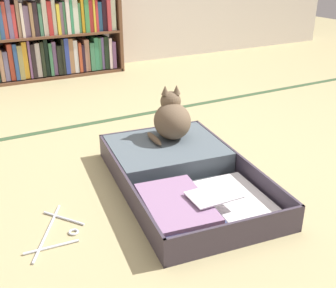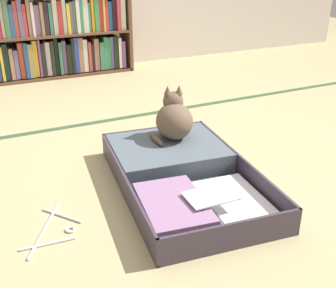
{
  "view_description": "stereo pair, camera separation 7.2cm",
  "coord_description": "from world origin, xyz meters",
  "views": [
    {
      "loc": [
        -1.02,
        -1.53,
        1.01
      ],
      "look_at": [
        -0.19,
        0.02,
        0.21
      ],
      "focal_mm": 44.44,
      "sensor_mm": 36.0,
      "label": 1
    },
    {
      "loc": [
        -0.95,
        -1.56,
        1.01
      ],
      "look_at": [
        -0.19,
        0.02,
        0.21
      ],
      "focal_mm": 44.44,
      "sensor_mm": 36.0,
      "label": 2
    }
  ],
  "objects": [
    {
      "name": "clothes_hanger",
      "position": [
        -0.77,
        -0.12,
        0.0
      ],
      "size": [
        0.26,
        0.33,
        0.01
      ],
      "color": "silver",
      "rests_on": "ground_plane"
    },
    {
      "name": "black_cat",
      "position": [
        -0.04,
        0.26,
        0.22
      ],
      "size": [
        0.26,
        0.28,
        0.27
      ],
      "color": "brown",
      "rests_on": "open_suitcase"
    },
    {
      "name": "bookshelf",
      "position": [
        -0.26,
        2.24,
        0.35
      ],
      "size": [
        1.4,
        0.29,
        0.74
      ],
      "color": "brown",
      "rests_on": "ground_plane"
    },
    {
      "name": "ground_plane",
      "position": [
        0.0,
        0.0,
        0.0
      ],
      "size": [
        10.0,
        10.0,
        0.0
      ],
      "primitive_type": "plane",
      "color": "tan"
    },
    {
      "name": "tatami_border",
      "position": [
        0.0,
        0.94,
        0.0
      ],
      "size": [
        4.8,
        0.05,
        0.0
      ],
      "color": "#344F30",
      "rests_on": "ground_plane"
    },
    {
      "name": "open_suitcase",
      "position": [
        -0.14,
        0.02,
        0.05
      ],
      "size": [
        0.7,
        1.04,
        0.12
      ],
      "color": "#3D3442",
      "rests_on": "ground_plane"
    }
  ]
}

